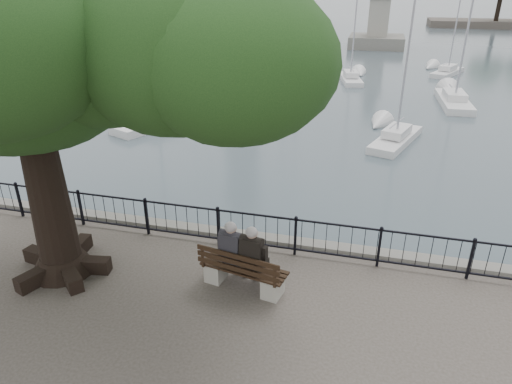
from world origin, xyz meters
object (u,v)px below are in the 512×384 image
(bench, at_px, (243,274))
(lion_monument, at_px, (378,27))
(person_left, at_px, (235,254))
(tree, at_px, (52,30))
(person_right, at_px, (255,260))

(bench, xyz_separation_m, lion_monument, (1.87, 49.07, 0.91))
(person_left, relative_size, tree, 0.16)
(tree, height_order, lion_monument, tree)
(person_right, xyz_separation_m, lion_monument, (1.61, 49.01, 0.52))
(person_right, bearing_deg, person_left, 169.15)
(tree, xyz_separation_m, lion_monument, (5.39, 49.37, -4.12))
(bench, height_order, tree, tree)
(person_right, bearing_deg, bench, -166.06)
(bench, relative_size, person_left, 1.24)
(bench, relative_size, lion_monument, 0.22)
(person_right, height_order, lion_monument, lion_monument)
(person_left, xyz_separation_m, person_right, (0.49, -0.09, 0.00))
(bench, bearing_deg, person_left, 145.45)
(person_left, xyz_separation_m, lion_monument, (2.10, 48.91, 0.52))
(bench, bearing_deg, tree, -175.17)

